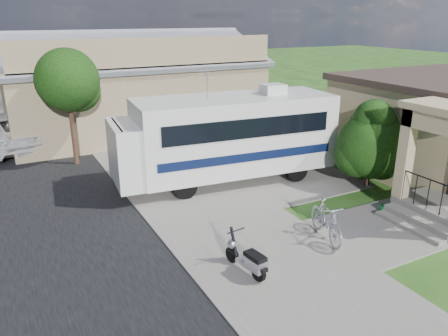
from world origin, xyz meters
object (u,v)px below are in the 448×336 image
scooter (248,259)px  garden_hose (387,210)px  pickup_truck (12,130)px  motorhome (227,135)px  bicycle (326,222)px  shrub (371,142)px

scooter → garden_hose: size_ratio=3.38×
pickup_truck → garden_hose: pickup_truck is taller
motorhome → garden_hose: bearing=-51.9°
bicycle → garden_hose: bicycle is taller
motorhome → garden_hose: size_ratio=19.13×
scooter → pickup_truck: pickup_truck is taller
garden_hose → scooter: bearing=-170.4°
motorhome → bicycle: (0.19, -5.20, -1.17)m
scooter → bicycle: 2.70m
motorhome → bicycle: size_ratio=4.41×
scooter → garden_hose: 5.57m
scooter → pickup_truck: (-4.06, 13.94, 0.40)m
shrub → bicycle: shrub is taller
shrub → pickup_truck: bearing=134.2°
motorhome → pickup_truck: (-6.54, 8.29, -0.89)m
motorhome → bicycle: 5.33m
garden_hose → pickup_truck: bearing=126.3°
bicycle → garden_hose: size_ratio=4.33×
garden_hose → shrub: bearing=59.7°
shrub → pickup_truck: shrub is taller
motorhome → scooter: (-2.48, -5.65, -1.29)m
scooter → garden_hose: bearing=1.5°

